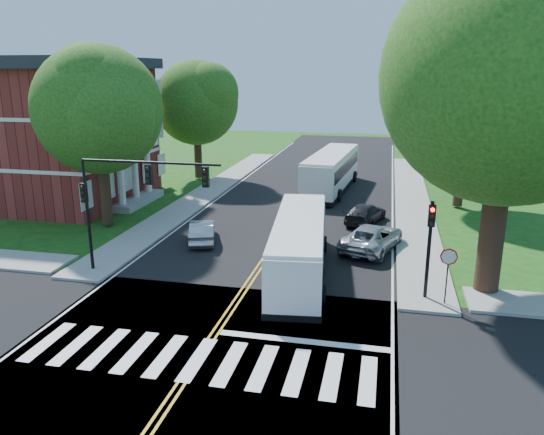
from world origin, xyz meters
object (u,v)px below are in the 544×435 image
(bus_lead, at_px, (299,246))
(suv, at_px, (372,237))
(signal_ne, at_px, (430,237))
(dark_sedan, at_px, (365,213))
(bus_follow, at_px, (331,171))
(hatchback, at_px, (202,231))
(signal_nw, at_px, (128,190))

(bus_lead, xyz_separation_m, suv, (3.43, 4.65, -0.79))
(signal_ne, height_order, dark_sedan, signal_ne)
(signal_ne, relative_size, dark_sedan, 1.00)
(bus_follow, relative_size, dark_sedan, 2.86)
(signal_ne, bearing_deg, bus_follow, 107.08)
(dark_sedan, bearing_deg, bus_lead, 91.13)
(bus_follow, relative_size, hatchback, 3.12)
(bus_lead, height_order, suv, bus_lead)
(signal_ne, distance_m, hatchback, 13.98)
(signal_nw, bearing_deg, signal_ne, 0.05)
(bus_lead, relative_size, bus_follow, 0.90)
(bus_follow, height_order, hatchback, bus_follow)
(signal_nw, xyz_separation_m, bus_follow, (7.51, 21.31, -2.67))
(bus_lead, xyz_separation_m, bus_follow, (-0.53, 19.47, 0.17))
(bus_follow, distance_m, suv, 15.37)
(signal_ne, xyz_separation_m, suv, (-2.58, 6.48, -2.22))
(signal_nw, distance_m, bus_follow, 22.75)
(signal_nw, relative_size, hatchback, 1.77)
(hatchback, distance_m, suv, 9.96)
(hatchback, bearing_deg, bus_lead, 131.04)
(bus_lead, relative_size, suv, 2.16)
(signal_nw, distance_m, hatchback, 7.04)
(signal_nw, relative_size, suv, 1.36)
(bus_lead, relative_size, dark_sedan, 2.58)
(dark_sedan, bearing_deg, bus_follow, -53.90)
(bus_follow, height_order, suv, bus_follow)
(signal_nw, height_order, bus_follow, signal_nw)
(bus_lead, distance_m, dark_sedan, 10.56)
(bus_lead, bearing_deg, suv, -132.87)
(dark_sedan, bearing_deg, signal_ne, 121.59)
(suv, relative_size, dark_sedan, 1.19)
(signal_nw, distance_m, bus_lead, 8.72)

